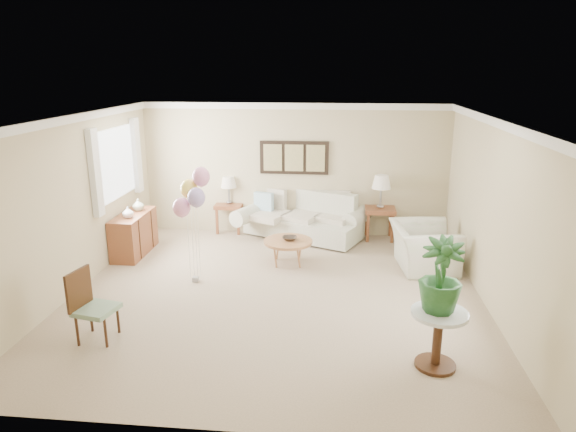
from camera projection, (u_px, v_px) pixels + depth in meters
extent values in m
plane|color=tan|center=(276.00, 295.00, 7.62)|extent=(6.00, 6.00, 0.00)
cube|color=#BFAE8B|center=(294.00, 170.00, 10.12)|extent=(6.00, 0.04, 2.60)
cube|color=#BFAE8B|center=(232.00, 304.00, 4.39)|extent=(6.00, 0.04, 2.60)
cube|color=#BFAE8B|center=(73.00, 205.00, 7.54)|extent=(0.04, 6.00, 2.60)
cube|color=#BFAE8B|center=(494.00, 217.00, 6.97)|extent=(0.04, 6.00, 2.60)
cube|color=white|center=(275.00, 118.00, 6.90)|extent=(6.00, 6.00, 0.02)
cube|color=white|center=(294.00, 106.00, 9.75)|extent=(6.00, 0.06, 0.12)
cube|color=white|center=(65.00, 120.00, 7.20)|extent=(0.06, 6.00, 0.12)
cube|color=white|center=(503.00, 124.00, 6.62)|extent=(0.06, 6.00, 0.12)
cube|color=white|center=(115.00, 163.00, 8.88)|extent=(0.04, 1.40, 1.20)
cube|color=white|center=(95.00, 173.00, 8.06)|extent=(0.10, 0.22, 1.40)
cube|color=white|center=(136.00, 155.00, 9.69)|extent=(0.10, 0.22, 1.40)
cube|color=black|center=(294.00, 158.00, 10.02)|extent=(1.35, 0.04, 0.65)
cube|color=#8C8C59|center=(273.00, 158.00, 10.04)|extent=(0.36, 0.02, 0.52)
cube|color=#8C8C59|center=(294.00, 158.00, 10.00)|extent=(0.36, 0.02, 0.52)
cube|color=#8C8C59|center=(316.00, 158.00, 9.96)|extent=(0.36, 0.02, 0.52)
cube|color=beige|center=(303.00, 227.00, 10.13)|extent=(2.42, 1.76, 0.37)
cube|color=beige|center=(304.00, 202.00, 10.33)|extent=(2.13, 1.13, 0.56)
cylinder|color=beige|center=(249.00, 214.00, 10.16)|extent=(0.68, 0.97, 0.33)
cylinder|color=beige|center=(358.00, 217.00, 9.96)|extent=(0.68, 0.97, 0.33)
cube|color=beige|center=(270.00, 216.00, 10.08)|extent=(0.86, 0.92, 0.12)
cube|color=beige|center=(303.00, 216.00, 10.01)|extent=(0.86, 0.92, 0.12)
cube|color=beige|center=(336.00, 217.00, 9.95)|extent=(0.86, 0.92, 0.12)
cube|color=#A1CADC|center=(264.00, 202.00, 10.19)|extent=(0.39, 0.12, 0.39)
cube|color=#E1AC52|center=(340.00, 204.00, 10.05)|extent=(0.39, 0.12, 0.39)
cube|color=#3D2219|center=(348.00, 208.00, 9.98)|extent=(0.35, 0.10, 0.35)
cube|color=beige|center=(303.00, 236.00, 10.18)|extent=(2.04, 0.81, 0.04)
cube|color=brown|center=(229.00, 205.00, 10.41)|extent=(0.55, 0.50, 0.08)
cube|color=brown|center=(217.00, 222.00, 10.32)|extent=(0.05, 0.05, 0.52)
cube|color=brown|center=(238.00, 222.00, 10.28)|extent=(0.05, 0.05, 0.52)
cube|color=brown|center=(221.00, 216.00, 10.70)|extent=(0.05, 0.05, 0.52)
cube|color=brown|center=(242.00, 217.00, 10.66)|extent=(0.05, 0.05, 0.52)
cube|color=brown|center=(380.00, 210.00, 9.94)|extent=(0.58, 0.53, 0.08)
cube|color=brown|center=(368.00, 228.00, 9.85)|extent=(0.05, 0.05, 0.55)
cube|color=brown|center=(392.00, 229.00, 9.81)|extent=(0.05, 0.05, 0.55)
cube|color=brown|center=(367.00, 222.00, 10.26)|extent=(0.05, 0.05, 0.55)
cube|color=brown|center=(390.00, 223.00, 10.21)|extent=(0.05, 0.05, 0.55)
cylinder|color=gray|center=(229.00, 202.00, 10.39)|extent=(0.13, 0.13, 0.06)
cylinder|color=gray|center=(229.00, 194.00, 10.34)|extent=(0.04, 0.04, 0.28)
cone|color=silver|center=(229.00, 182.00, 10.27)|extent=(0.31, 0.31, 0.22)
cylinder|color=gray|center=(380.00, 206.00, 9.92)|extent=(0.15, 0.15, 0.06)
cylinder|color=gray|center=(381.00, 196.00, 9.87)|extent=(0.04, 0.04, 0.32)
cone|color=silver|center=(382.00, 182.00, 9.79)|extent=(0.36, 0.36, 0.26)
cylinder|color=#A46545|center=(288.00, 242.00, 8.73)|extent=(0.83, 0.83, 0.05)
cylinder|color=#A46545|center=(300.00, 250.00, 8.95)|extent=(0.03, 0.03, 0.38)
cylinder|color=#A46545|center=(278.00, 249.00, 8.99)|extent=(0.03, 0.03, 0.38)
cylinder|color=#A46545|center=(275.00, 257.00, 8.61)|extent=(0.03, 0.03, 0.38)
cylinder|color=#A46545|center=(299.00, 258.00, 8.58)|extent=(0.03, 0.03, 0.38)
imported|color=#2C231C|center=(290.00, 238.00, 8.72)|extent=(0.25, 0.25, 0.06)
imported|color=beige|center=(424.00, 247.00, 8.54)|extent=(1.11, 1.24, 0.74)
cylinder|color=silver|center=(440.00, 313.00, 5.62)|extent=(0.63, 0.63, 0.04)
cylinder|color=#3A200C|center=(437.00, 341.00, 5.71)|extent=(0.10, 0.10, 0.63)
cylinder|color=#3A200C|center=(435.00, 366.00, 5.80)|extent=(0.46, 0.46, 0.01)
imported|color=#1B4C1C|center=(441.00, 275.00, 5.52)|extent=(0.51, 0.51, 0.83)
cube|color=gray|center=(96.00, 310.00, 6.27)|extent=(0.53, 0.53, 0.06)
cylinder|color=#3A200C|center=(77.00, 332.00, 6.18)|extent=(0.04, 0.04, 0.37)
cylinder|color=#3A200C|center=(106.00, 333.00, 6.14)|extent=(0.04, 0.04, 0.37)
cylinder|color=#3A200C|center=(91.00, 318.00, 6.52)|extent=(0.04, 0.04, 0.37)
cylinder|color=#3A200C|center=(118.00, 319.00, 6.48)|extent=(0.04, 0.04, 0.37)
cube|color=#3A200C|center=(79.00, 289.00, 6.22)|extent=(0.12, 0.42, 0.49)
cube|color=brown|center=(134.00, 234.00, 9.21)|extent=(0.45, 1.20, 0.74)
cube|color=#3A200C|center=(128.00, 239.00, 8.93)|extent=(0.46, 0.02, 0.70)
cube|color=#3A200C|center=(140.00, 229.00, 9.50)|extent=(0.46, 0.02, 0.70)
imported|color=white|center=(128.00, 212.00, 8.87)|extent=(0.23, 0.23, 0.20)
imported|color=#ABB89B|center=(138.00, 205.00, 9.32)|extent=(0.23, 0.23, 0.21)
cube|color=gray|center=(196.00, 279.00, 8.08)|extent=(0.09, 0.09, 0.08)
ellipsoid|color=pink|center=(182.00, 207.00, 7.73)|extent=(0.26, 0.26, 0.30)
cylinder|color=silver|center=(189.00, 248.00, 7.92)|extent=(0.01, 0.01, 0.99)
ellipsoid|color=#9D85C3|center=(196.00, 197.00, 7.63)|extent=(0.26, 0.26, 0.30)
cylinder|color=silver|center=(196.00, 243.00, 7.87)|extent=(0.01, 0.01, 1.16)
ellipsoid|color=#F5DE54|center=(189.00, 189.00, 7.82)|extent=(0.26, 0.26, 0.30)
cylinder|color=silver|center=(193.00, 238.00, 7.97)|extent=(0.01, 0.01, 1.24)
ellipsoid|color=pink|center=(201.00, 177.00, 7.72)|extent=(0.26, 0.26, 0.30)
cylinder|color=silver|center=(198.00, 233.00, 7.92)|extent=(0.01, 0.01, 1.44)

